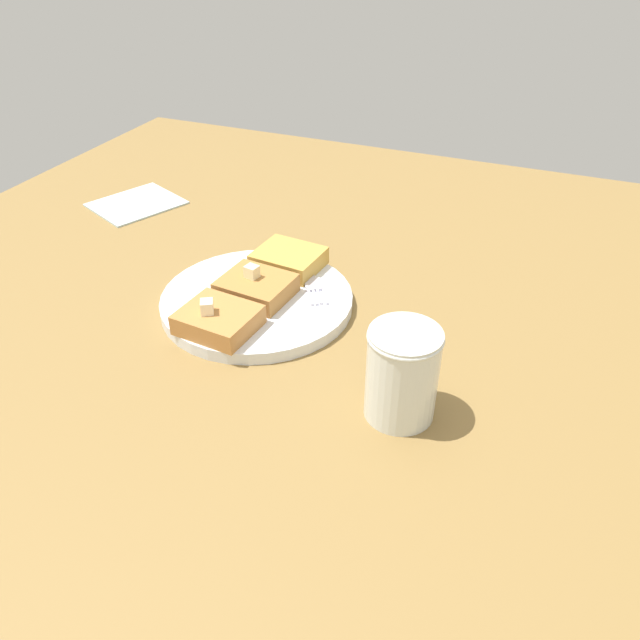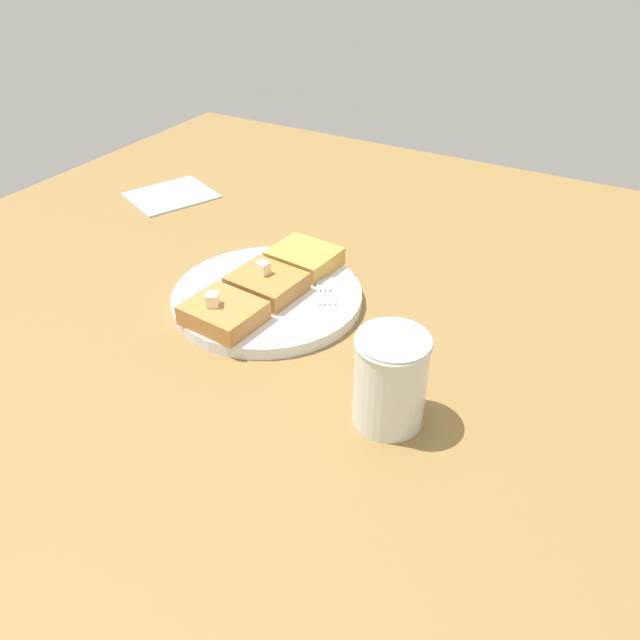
% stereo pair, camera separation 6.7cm
% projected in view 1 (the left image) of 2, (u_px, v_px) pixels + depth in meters
% --- Properties ---
extents(table_surface, '(1.29, 1.29, 0.03)m').
position_uv_depth(table_surface, '(304.00, 347.00, 0.73)').
color(table_surface, olive).
rests_on(table_surface, ground).
extents(plate, '(0.24, 0.24, 0.02)m').
position_uv_depth(plate, '(257.00, 300.00, 0.77)').
color(plate, white).
rests_on(plate, table_surface).
extents(toast_slice_left, '(0.08, 0.09, 0.02)m').
position_uv_depth(toast_slice_left, '(218.00, 320.00, 0.70)').
color(toast_slice_left, '#B5783C').
rests_on(toast_slice_left, plate).
extents(toast_slice_middle, '(0.08, 0.09, 0.02)m').
position_uv_depth(toast_slice_middle, '(256.00, 287.00, 0.76)').
color(toast_slice_middle, '#AD7538').
rests_on(toast_slice_middle, plate).
extents(toast_slice_right, '(0.08, 0.09, 0.02)m').
position_uv_depth(toast_slice_right, '(289.00, 259.00, 0.82)').
color(toast_slice_right, gold).
rests_on(toast_slice_right, plate).
extents(butter_pat_primary, '(0.02, 0.02, 0.02)m').
position_uv_depth(butter_pat_primary, '(207.00, 307.00, 0.69)').
color(butter_pat_primary, '#F7EBC4').
rests_on(butter_pat_primary, toast_slice_left).
extents(butter_pat_secondary, '(0.02, 0.02, 0.02)m').
position_uv_depth(butter_pat_secondary, '(252.00, 272.00, 0.75)').
color(butter_pat_secondary, '#F4E6B1').
rests_on(butter_pat_secondary, toast_slice_middle).
extents(fork, '(0.14, 0.10, 0.00)m').
position_uv_depth(fork, '(311.00, 275.00, 0.81)').
color(fork, silver).
rests_on(fork, plate).
extents(syrup_jar, '(0.07, 0.07, 0.10)m').
position_uv_depth(syrup_jar, '(402.00, 377.00, 0.60)').
color(syrup_jar, '#441C06').
rests_on(syrup_jar, table_surface).
extents(napkin, '(0.17, 0.16, 0.00)m').
position_uv_depth(napkin, '(136.00, 204.00, 1.02)').
color(napkin, silver).
rests_on(napkin, table_surface).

